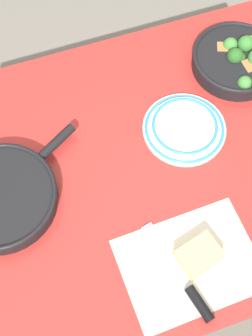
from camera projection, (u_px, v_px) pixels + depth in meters
The scene contains 8 objects.
ground_plane at pixel (126, 253), 1.86m from camera, with size 14.00×14.00×0.00m, color slate.
dining_table_red at pixel (126, 185), 1.27m from camera, with size 1.21×0.86×0.74m.
skillet_broccoli at pixel (239, 59), 1.32m from camera, with size 0.39×0.25×0.08m.
skillet_eggs at pixel (1, 197), 1.14m from camera, with size 0.37×0.28×0.05m.
parchment_sheet at pixel (190, 264), 1.09m from camera, with size 0.32×0.24×0.00m.
grater_knife at pixel (187, 285), 1.06m from camera, with size 0.08×0.26×0.02m.
cheese_block at pixel (199, 255), 1.08m from camera, with size 0.11×0.09×0.04m.
dinner_plate_stack at pixel (184, 128), 1.24m from camera, with size 0.22×0.22×0.03m.
Camera 1 is at (0.17, 0.49, 1.82)m, focal length 50.00 mm.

